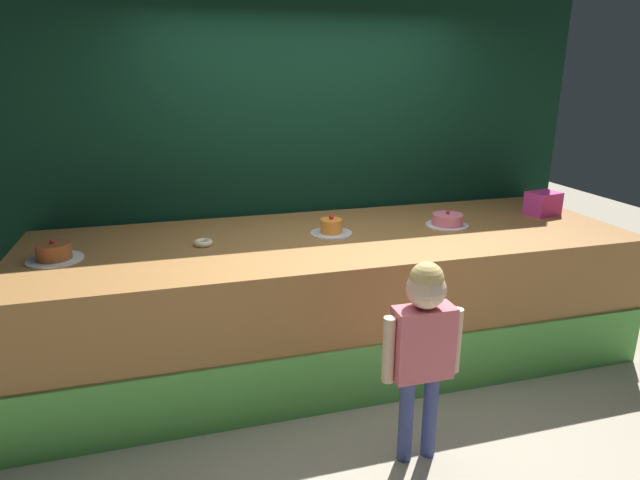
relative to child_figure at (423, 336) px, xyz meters
name	(u,v)px	position (x,y,z in m)	size (l,w,h in m)	color
ground_plane	(363,406)	(-0.12, 0.52, -0.74)	(12.00, 12.00, 0.00)	#ADA38E
stage_platform	(333,297)	(-0.12, 1.21, -0.27)	(4.24, 1.41, 0.94)	#9E6B38
curtain_backdrop	(305,163)	(-0.12, 2.01, 0.59)	(4.73, 0.08, 2.67)	black
child_figure	(423,336)	(0.00, 0.00, 0.00)	(0.44, 0.20, 1.15)	#3F4C8C
pink_box	(543,203)	(1.68, 1.31, 0.29)	(0.24, 0.18, 0.19)	#E23998
donut	(203,243)	(-1.02, 1.23, 0.22)	(0.13, 0.13, 0.04)	beige
cake_left	(54,253)	(-1.92, 1.17, 0.25)	(0.33, 0.33, 0.14)	white
cake_center	(331,228)	(-0.12, 1.25, 0.24)	(0.30, 0.30, 0.14)	silver
cake_right	(447,220)	(0.78, 1.22, 0.24)	(0.32, 0.32, 0.12)	white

